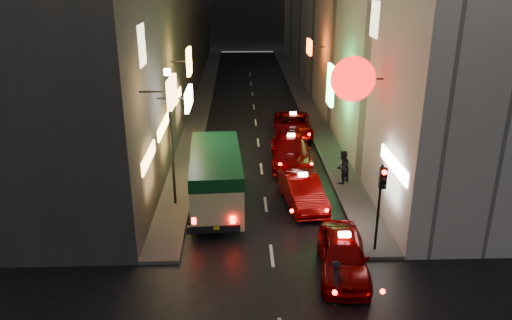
{
  "coord_description": "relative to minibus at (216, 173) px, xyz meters",
  "views": [
    {
      "loc": [
        -1.18,
        -8.07,
        10.21
      ],
      "look_at": [
        -0.45,
        13.0,
        2.23
      ],
      "focal_mm": 35.0,
      "sensor_mm": 36.0,
      "label": 1
    }
  ],
  "objects": [
    {
      "name": "pedestrian_sidewalk",
      "position": [
        6.24,
        2.27,
        -0.58
      ],
      "size": [
        0.85,
        0.83,
        1.95
      ],
      "primitive_type": "imported",
      "rotation": [
        0.0,
        0.0,
        3.89
      ],
      "color": "black",
      "rests_on": "sidewalk_right"
    },
    {
      "name": "taxi_third",
      "position": [
        3.97,
        5.59,
        -0.78
      ],
      "size": [
        2.64,
        5.88,
        2.01
      ],
      "color": "#680000",
      "rests_on": "ground"
    },
    {
      "name": "taxi_second",
      "position": [
        3.96,
        0.16,
        -0.87
      ],
      "size": [
        2.83,
        5.46,
        1.83
      ],
      "color": "#680000",
      "rests_on": "ground"
    },
    {
      "name": "lamp_post",
      "position": [
        -1.93,
        0.22,
        2.02
      ],
      "size": [
        0.28,
        0.28,
        6.22
      ],
      "color": "black",
      "rests_on": "sidewalk_left"
    },
    {
      "name": "sidewalk_right",
      "position": [
        6.52,
        21.22,
        -1.63
      ],
      "size": [
        1.5,
        52.0,
        0.15
      ],
      "primitive_type": "cube",
      "color": "#4A4845",
      "rests_on": "ground"
    },
    {
      "name": "minibus",
      "position": [
        0.0,
        0.0,
        0.0
      ],
      "size": [
        2.52,
        6.37,
        2.7
      ],
      "color": "#CBC07F",
      "rests_on": "ground"
    },
    {
      "name": "pedestrian_crossing",
      "position": [
        4.17,
        -7.25,
        -0.81
      ],
      "size": [
        0.5,
        0.66,
        1.78
      ],
      "primitive_type": "imported",
      "rotation": [
        0.0,
        0.0,
        1.34
      ],
      "color": "black",
      "rests_on": "ground"
    },
    {
      "name": "traffic_light",
      "position": [
        6.27,
        -4.3,
        0.98
      ],
      "size": [
        0.26,
        0.43,
        3.5
      ],
      "color": "black",
      "rests_on": "sidewalk_right"
    },
    {
      "name": "taxi_far",
      "position": [
        4.61,
        10.56,
        -0.85
      ],
      "size": [
        2.44,
        5.44,
        1.87
      ],
      "color": "#680000",
      "rests_on": "ground"
    },
    {
      "name": "sidewalk_left",
      "position": [
        -1.98,
        21.22,
        -1.63
      ],
      "size": [
        1.5,
        52.0,
        0.15
      ],
      "primitive_type": "cube",
      "color": "#4A4845",
      "rests_on": "ground"
    },
    {
      "name": "taxi_near",
      "position": [
        4.74,
        -5.5,
        -0.85
      ],
      "size": [
        2.72,
        5.53,
        1.87
      ],
      "color": "#680000",
      "rests_on": "ground"
    }
  ]
}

